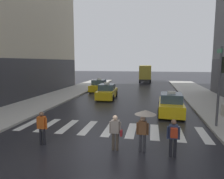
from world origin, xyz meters
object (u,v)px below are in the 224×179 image
Objects in this scene: taxi_lead at (171,105)px; taxi_second at (107,92)px; taxi_third at (99,86)px; box_truck at (145,73)px; pedestrian_plain_coat at (42,126)px; pedestrian_with_umbrella at (144,119)px; pedestrian_with_handbag at (116,131)px; traffic_light_pole at (222,75)px; pedestrian_with_backpack at (173,135)px.

taxi_lead is 1.00× the size of taxi_second.
box_truck reaches higher than taxi_third.
pedestrian_plain_coat is (1.90, -18.49, 0.21)m from taxi_third.
pedestrian_with_umbrella is 1.18× the size of pedestrian_plain_coat.
pedestrian_with_umbrella reaches higher than taxi_third.
taxi_third is at bearing 106.78° from pedestrian_with_handbag.
taxi_third is (-2.28, 5.32, 0.00)m from taxi_second.
pedestrian_with_umbrella is (0.99, -32.29, -0.34)m from box_truck.
pedestrian_with_handbag is at bearing 0.61° from pedestrian_plain_coat.
traffic_light_pole is 1.04× the size of taxi_second.
pedestrian_with_umbrella is at bearing 165.86° from pedestrian_with_backpack.
traffic_light_pole reaches higher than pedestrian_with_handbag.
taxi_second is at bearing 88.35° from pedestrian_plain_coat.
pedestrian_plain_coat is at bearing -96.97° from box_truck.
pedestrian_plain_coat is (-3.96, -32.41, -0.91)m from box_truck.
taxi_second is 2.79× the size of pedestrian_with_handbag.
traffic_light_pole is 5.93m from pedestrian_with_backpack.
pedestrian_with_backpack is (-3.11, -4.50, -2.29)m from traffic_light_pole.
pedestrian_with_backpack is at bearing -66.57° from taxi_third.
pedestrian_with_backpack is at bearing -14.14° from pedestrian_with_umbrella.
taxi_second is at bearing 109.31° from pedestrian_with_umbrella.
pedestrian_with_handbag is at bearing -75.98° from taxi_second.
taxi_second is 13.53m from pedestrian_with_handbag.
traffic_light_pole reaches higher than pedestrian_with_backpack.
traffic_light_pole is 28.64m from box_truck.
traffic_light_pole is at bearing -51.68° from taxi_third.
box_truck is 3.90× the size of pedestrian_with_umbrella.
taxi_second is 13.85m from pedestrian_with_umbrella.
pedestrian_with_handbag is at bearing -73.22° from taxi_third.
traffic_light_pole reaches higher than taxi_third.
taxi_lead is 2.80× the size of pedestrian_plain_coat.
taxi_second is 13.17m from pedestrian_plain_coat.
pedestrian_with_umbrella reaches higher than pedestrian_plain_coat.
taxi_lead is 7.69m from pedestrian_with_backpack.
taxi_lead is at bearing 128.70° from traffic_light_pole.
box_truck is at bearing 100.75° from traffic_light_pole.
taxi_lead is 8.06m from pedestrian_with_handbag.
taxi_lead is at bearing 67.31° from pedestrian_with_handbag.
taxi_third is 18.59m from pedestrian_plain_coat.
traffic_light_pole reaches higher than taxi_lead.
pedestrian_plain_coat is (-3.66, -0.04, 0.01)m from pedestrian_with_handbag.
pedestrian_with_backpack is at bearing -86.10° from box_truck.
box_truck is 32.67m from pedestrian_plain_coat.
taxi_lead is 14.02m from taxi_third.
taxi_lead is 7.61m from pedestrian_with_umbrella.
taxi_lead reaches higher than pedestrian_with_handbag.
pedestrian_with_backpack is at bearing -1.76° from pedestrian_plain_coat.
pedestrian_with_umbrella is at bearing -69.53° from taxi_third.
traffic_light_pole is at bearing 55.33° from pedestrian_with_backpack.
box_truck is at bearing 91.75° from pedestrian_with_umbrella.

